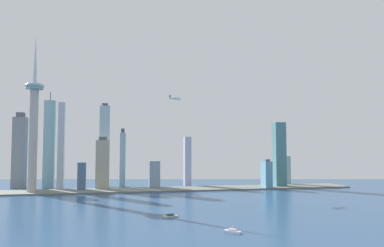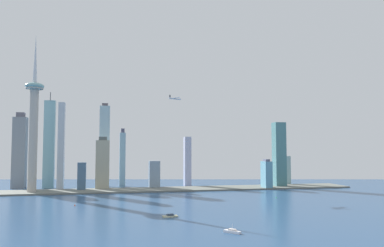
{
  "view_description": "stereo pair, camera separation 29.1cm",
  "coord_description": "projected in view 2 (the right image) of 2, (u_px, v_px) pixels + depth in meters",
  "views": [
    {
      "loc": [
        -116.84,
        -209.92,
        79.14
      ],
      "look_at": [
        37.93,
        490.49,
        128.05
      ],
      "focal_mm": 35.45,
      "sensor_mm": 36.0,
      "label": 1
    },
    {
      "loc": [
        -116.55,
        -209.98,
        79.14
      ],
      "look_at": [
        37.93,
        490.49,
        128.05
      ],
      "focal_mm": 35.45,
      "sensor_mm": 36.0,
      "label": 2
    }
  ],
  "objects": [
    {
      "name": "boat_1",
      "position": [
        232.0,
        231.0,
        358.4
      ],
      "size": [
        14.74,
        16.11,
        8.54
      ],
      "rotation": [
        0.0,
        0.0,
        2.28
      ],
      "color": "white",
      "rests_on": "ground"
    },
    {
      "name": "skyscraper_0",
      "position": [
        279.0,
        155.0,
        798.12
      ],
      "size": [
        23.48,
        22.19,
        135.79
      ],
      "color": "#47797D",
      "rests_on": "ground"
    },
    {
      "name": "skyscraper_7",
      "position": [
        49.0,
        144.0,
        774.64
      ],
      "size": [
        21.75,
        13.05,
        197.01
      ],
      "color": "#75A7B3",
      "rests_on": "ground"
    },
    {
      "name": "channel_buoy_0",
      "position": [
        75.0,
        205.0,
        531.34
      ],
      "size": [
        1.99,
        1.99,
        2.16
      ],
      "primitive_type": "cone",
      "color": "#E54C19",
      "rests_on": "ground"
    },
    {
      "name": "waterfront_pier",
      "position": [
        169.0,
        189.0,
        737.48
      ],
      "size": [
        741.75,
        76.19,
        2.81
      ],
      "primitive_type": "cube",
      "color": "slate",
      "rests_on": "ground"
    },
    {
      "name": "skyscraper_10",
      "position": [
        267.0,
        175.0,
        759.35
      ],
      "size": [
        14.61,
        26.69,
        59.21
      ],
      "color": "#5993AB",
      "rests_on": "ground"
    },
    {
      "name": "skyscraper_5",
      "position": [
        103.0,
        164.0,
        742.43
      ],
      "size": [
        26.26,
        16.1,
        103.76
      ],
      "color": "#A9A68F",
      "rests_on": "ground"
    },
    {
      "name": "channel_buoy_1",
      "position": [
        276.0,
        198.0,
        614.76
      ],
      "size": [
        1.5,
        1.5,
        1.6
      ],
      "primitive_type": "cone",
      "color": "green",
      "rests_on": "ground"
    },
    {
      "name": "skyscraper_8",
      "position": [
        286.0,
        170.0,
        841.86
      ],
      "size": [
        13.62,
        15.86,
        64.12
      ],
      "color": "#91B1B4",
      "rests_on": "ground"
    },
    {
      "name": "skyscraper_9",
      "position": [
        187.0,
        161.0,
        820.16
      ],
      "size": [
        14.07,
        18.97,
        106.25
      ],
      "color": "#AFB2D2",
      "rests_on": "ground"
    },
    {
      "name": "skyscraper_11",
      "position": [
        104.0,
        146.0,
        800.24
      ],
      "size": [
        21.07,
        22.87,
        176.52
      ],
      "color": "#9DBCC6",
      "rests_on": "ground"
    },
    {
      "name": "skyscraper_6",
      "position": [
        154.0,
        175.0,
        771.05
      ],
      "size": [
        21.18,
        23.96,
        55.5
      ],
      "color": "#8197AB",
      "rests_on": "ground"
    },
    {
      "name": "skyscraper_4",
      "position": [
        82.0,
        177.0,
        721.35
      ],
      "size": [
        15.54,
        14.59,
        54.07
      ],
      "color": "#466480",
      "rests_on": "ground"
    },
    {
      "name": "boat_2",
      "position": [
        170.0,
        216.0,
        443.9
      ],
      "size": [
        18.43,
        9.26,
        3.42
      ],
      "rotation": [
        0.0,
        0.0,
        3.28
      ],
      "color": "beige",
      "rests_on": "ground"
    },
    {
      "name": "observation_tower",
      "position": [
        34.0,
        120.0,
        687.94
      ],
      "size": [
        33.33,
        33.33,
        291.22
      ],
      "color": "#B5ADA2",
      "rests_on": "ground"
    },
    {
      "name": "skyscraper_2",
      "position": [
        20.0,
        152.0,
        776.02
      ],
      "size": [
        25.75,
        24.69,
        154.88
      ],
      "color": "slate",
      "rests_on": "ground"
    },
    {
      "name": "airplane",
      "position": [
        175.0,
        99.0,
        736.81
      ],
      "size": [
        27.76,
        27.24,
        7.93
      ],
      "rotation": [
        0.0,
        0.0,
        0.45
      ],
      "color": "silver"
    },
    {
      "name": "skyscraper_1",
      "position": [
        122.0,
        159.0,
        805.26
      ],
      "size": [
        12.05,
        23.83,
        123.23
      ],
      "color": "#7FA9BF",
      "rests_on": "ground"
    },
    {
      "name": "skyscraper_3",
      "position": [
        61.0,
        146.0,
        740.16
      ],
      "size": [
        12.03,
        17.83,
        170.92
      ],
      "color": "#B0BBC7",
      "rests_on": "ground"
    }
  ]
}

